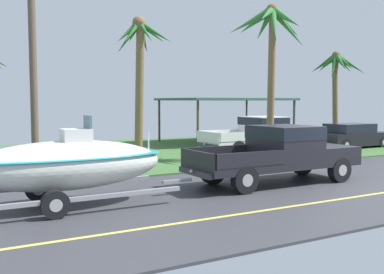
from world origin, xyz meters
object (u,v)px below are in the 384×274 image
at_px(parked_pickup_background, 263,133).
at_px(carport_awning, 226,100).
at_px(pickup_truck_towing, 284,151).
at_px(parked_sedan_near, 352,136).
at_px(boat_on_trailer, 66,165).
at_px(palm_tree_near_right, 140,53).
at_px(palm_tree_far_left, 272,36).
at_px(palm_tree_near_left, 336,71).
at_px(utility_pole, 33,48).

bearing_deg(parked_pickup_background, carport_awning, 75.84).
bearing_deg(carport_awning, pickup_truck_towing, -115.61).
height_order(parked_sedan_near, carport_awning, carport_awning).
bearing_deg(parked_sedan_near, pickup_truck_towing, -148.53).
bearing_deg(boat_on_trailer, palm_tree_near_right, 59.03).
distance_m(parked_pickup_background, palm_tree_far_left, 5.34).
relative_size(pickup_truck_towing, parked_sedan_near, 1.38).
bearing_deg(palm_tree_near_right, carport_awning, 12.06).
relative_size(parked_pickup_background, palm_tree_near_left, 1.02).
xyz_separation_m(pickup_truck_towing, parked_pickup_background, (4.51, 6.82, 0.01)).
relative_size(palm_tree_near_right, palm_tree_far_left, 1.04).
xyz_separation_m(carport_awning, palm_tree_near_right, (-6.27, -1.34, 2.45)).
bearing_deg(palm_tree_near_left, boat_on_trailer, -153.50).
relative_size(boat_on_trailer, utility_pole, 0.75).
bearing_deg(utility_pole, parked_sedan_near, 7.26).
xyz_separation_m(pickup_truck_towing, boat_on_trailer, (-6.95, -0.00, 0.03)).
relative_size(pickup_truck_towing, parked_pickup_background, 1.00).
bearing_deg(carport_awning, palm_tree_far_left, -110.53).
xyz_separation_m(boat_on_trailer, utility_pole, (0.02, 4.16, 3.26)).
distance_m(parked_pickup_background, parked_sedan_near, 5.93).
distance_m(parked_pickup_background, palm_tree_near_left, 9.42).
relative_size(parked_pickup_background, parked_sedan_near, 1.38).
bearing_deg(parked_pickup_background, palm_tree_far_left, -122.16).
relative_size(parked_pickup_background, palm_tree_near_right, 0.85).
distance_m(boat_on_trailer, parked_pickup_background, 13.33).
height_order(pickup_truck_towing, parked_pickup_background, parked_pickup_background).
bearing_deg(carport_awning, boat_on_trailer, -136.28).
relative_size(carport_awning, palm_tree_near_left, 1.25).
bearing_deg(carport_awning, utility_pole, -147.65).
xyz_separation_m(palm_tree_near_right, palm_tree_far_left, (3.25, -6.74, 0.25)).
bearing_deg(palm_tree_near_right, pickup_truck_towing, -87.96).
bearing_deg(parked_sedan_near, palm_tree_near_left, 56.07).
distance_m(pickup_truck_towing, utility_pole, 8.73).
distance_m(palm_tree_near_left, palm_tree_near_right, 13.17).
bearing_deg(utility_pole, palm_tree_near_right, 46.01).
height_order(pickup_truck_towing, palm_tree_near_left, palm_tree_near_left).
height_order(boat_on_trailer, palm_tree_far_left, palm_tree_far_left).
height_order(palm_tree_near_left, palm_tree_near_right, palm_tree_near_right).
bearing_deg(palm_tree_far_left, palm_tree_near_right, 115.72).
relative_size(boat_on_trailer, palm_tree_far_left, 0.93).
bearing_deg(utility_pole, boat_on_trailer, -90.29).
bearing_deg(palm_tree_near_right, parked_sedan_near, -22.94).
height_order(carport_awning, palm_tree_near_left, palm_tree_near_left).
bearing_deg(palm_tree_far_left, carport_awning, 69.47).
bearing_deg(pickup_truck_towing, parked_pickup_background, 56.54).
height_order(pickup_truck_towing, palm_tree_near_right, palm_tree_near_right).
height_order(parked_pickup_background, palm_tree_near_right, palm_tree_near_right).
bearing_deg(boat_on_trailer, palm_tree_far_left, 23.15).
bearing_deg(utility_pole, palm_tree_far_left, 0.22).
xyz_separation_m(pickup_truck_towing, carport_awning, (5.88, 12.27, 1.66)).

